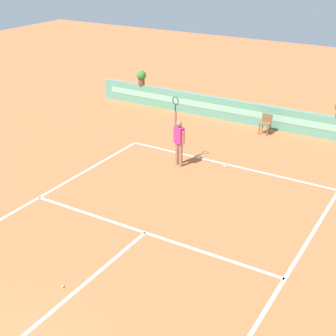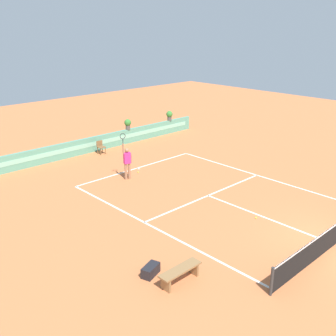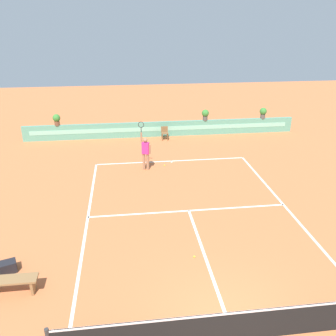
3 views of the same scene
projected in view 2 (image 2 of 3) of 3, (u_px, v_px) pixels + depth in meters
ground_plane at (214, 198)px, 19.42m from camera, size 60.00×60.00×0.00m
court_lines at (203, 194)px, 19.91m from camera, size 8.32×11.94×0.01m
back_wall_barrier at (93, 144)px, 26.34m from camera, size 18.00×0.21×1.00m
ball_kid_chair at (101, 147)px, 25.90m from camera, size 0.44×0.44×0.85m
bench_courtside at (180, 272)px, 12.97m from camera, size 1.60×0.44×0.51m
gear_bag at (151, 270)px, 13.40m from camera, size 0.78×0.56×0.36m
tennis_player at (127, 161)px, 21.45m from camera, size 0.60×0.32×2.58m
tennis_ball_near_baseline at (138, 172)px, 22.71m from camera, size 0.07×0.07×0.07m
tennis_ball_mid_court at (256, 218)px, 17.36m from camera, size 0.07×0.07×0.07m
potted_plant_right at (128, 124)px, 27.91m from camera, size 0.48×0.48×0.72m
potted_plant_far_right at (169, 115)px, 30.51m from camera, size 0.48×0.48×0.72m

